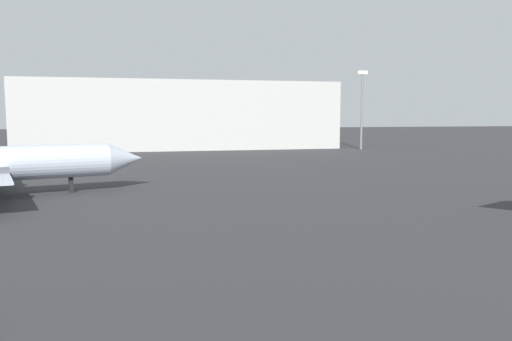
% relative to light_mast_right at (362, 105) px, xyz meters
% --- Properties ---
extents(light_mast_right, '(2.40, 0.50, 17.90)m').
position_rel_light_mast_right_xyz_m(light_mast_right, '(0.00, 0.00, 0.00)').
color(light_mast_right, slate).
rests_on(light_mast_right, ground_plane).
extents(terminal_building, '(72.17, 21.17, 15.60)m').
position_rel_light_mast_right_xyz_m(terminal_building, '(-39.62, 14.61, -2.39)').
color(terminal_building, '#B7B7B2').
rests_on(terminal_building, ground_plane).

